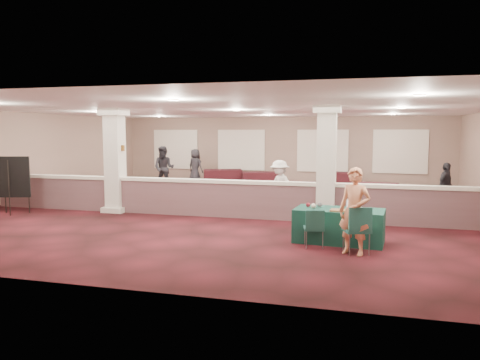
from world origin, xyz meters
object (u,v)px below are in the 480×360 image
(easel_board, at_px, (13,178))
(attendee_c, at_px, (445,187))
(woman, at_px, (355,211))
(far_table_back_right, at_px, (340,180))
(attendee_b, at_px, (280,186))
(far_table_front_right, at_px, (374,192))
(far_table_back_left, at_px, (223,177))
(conf_chair_side, at_px, (314,225))
(attendee_a, at_px, (164,168))
(far_table_front_center, at_px, (286,192))
(near_table, at_px, (339,226))
(conf_chair_main, at_px, (358,226))
(attendee_d, at_px, (195,166))
(far_table_back_center, at_px, (260,179))
(far_table_front_left, at_px, (92,191))

(easel_board, relative_size, attendee_c, 1.15)
(easel_board, height_order, woman, woman)
(far_table_back_right, distance_m, attendee_b, 6.69)
(far_table_front_right, distance_m, far_table_back_left, 7.69)
(conf_chair_side, height_order, attendee_a, attendee_a)
(far_table_front_center, distance_m, far_table_back_left, 6.08)
(near_table, distance_m, attendee_b, 4.36)
(woman, xyz_separation_m, far_table_back_left, (-6.36, 11.32, -0.53))
(easel_board, bearing_deg, conf_chair_main, -27.29)
(conf_chair_main, xyz_separation_m, far_table_front_center, (-2.60, 6.60, -0.22))
(attendee_d, bearing_deg, attendee_b, 150.64)
(attendee_d, bearing_deg, near_table, 147.35)
(far_table_back_left, bearing_deg, conf_chair_side, -63.37)
(far_table_back_left, xyz_separation_m, attendee_d, (-1.50, 0.31, 0.47))
(far_table_back_center, bearing_deg, attendee_b, -71.75)
(easel_board, bearing_deg, far_table_back_center, 42.94)
(far_table_front_left, distance_m, far_table_back_left, 6.90)
(far_table_back_left, bearing_deg, conf_chair_main, -60.37)
(far_table_back_center, bearing_deg, attendee_a, -146.67)
(easel_board, relative_size, woman, 0.99)
(conf_chair_side, distance_m, easel_board, 9.46)
(far_table_front_center, bearing_deg, near_table, -68.88)
(conf_chair_main, distance_m, attendee_a, 12.12)
(conf_chair_side, distance_m, far_table_back_center, 11.54)
(far_table_front_right, bearing_deg, far_table_front_center, -158.03)
(easel_board, bearing_deg, far_table_front_right, 12.64)
(conf_chair_main, bearing_deg, woman, 161.04)
(conf_chair_side, height_order, woman, woman)
(far_table_front_right, xyz_separation_m, attendee_d, (-8.35, 3.81, 0.51))
(far_table_back_center, height_order, attendee_a, attendee_a)
(easel_board, relative_size, attendee_a, 0.94)
(conf_chair_side, distance_m, far_table_back_right, 11.01)
(attendee_b, bearing_deg, easel_board, -125.04)
(far_table_back_left, bearing_deg, far_table_front_center, -50.85)
(far_table_front_left, height_order, attendee_c, attendee_c)
(near_table, relative_size, conf_chair_main, 1.99)
(conf_chair_main, height_order, far_table_back_left, conf_chair_main)
(attendee_c, bearing_deg, attendee_b, 136.10)
(far_table_back_center, distance_m, attendee_d, 3.37)
(woman, relative_size, far_table_back_right, 1.01)
(conf_chair_main, relative_size, attendee_a, 0.53)
(near_table, height_order, attendee_a, attendee_a)
(attendee_a, bearing_deg, woman, -55.62)
(attendee_c, bearing_deg, easel_board, 138.00)
(conf_chair_main, relative_size, far_table_front_center, 0.54)
(far_table_back_center, bearing_deg, easel_board, -121.31)
(woman, relative_size, attendee_b, 1.11)
(conf_chair_side, bearing_deg, far_table_back_right, 77.66)
(near_table, height_order, far_table_back_center, near_table)
(conf_chair_side, relative_size, far_table_back_center, 0.52)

